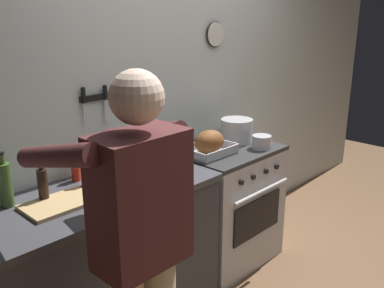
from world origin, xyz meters
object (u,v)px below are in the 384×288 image
Objects in this scene: stock_pot at (237,130)px; bottle_hot_sauce at (76,169)px; bottle_dish_soap at (143,148)px; bottle_cooking_oil at (88,169)px; bottle_vinegar at (120,156)px; bottle_olive_oil at (5,184)px; cutting_board at (59,204)px; stove at (224,204)px; saucepan at (262,142)px; bottle_soy_sauce at (43,184)px; person_cook at (139,241)px; roasting_pan at (209,144)px.

bottle_hot_sauce is at bearing 171.63° from stock_pot.
bottle_hot_sauce is 0.51m from bottle_dish_soap.
bottle_cooking_oil is 1.03× the size of bottle_vinegar.
cutting_board is at bearing -44.71° from bottle_olive_oil.
bottle_olive_oil is at bearing -176.56° from bottle_dish_soap.
saucepan reaches higher than stove.
cutting_board is (-1.34, -0.01, 0.46)m from stove.
bottle_hot_sauce is 0.78× the size of bottle_soy_sauce.
stock_pot is 0.82× the size of bottle_olive_oil.
bottle_hot_sauce is at bearing 161.50° from saucepan.
person_cook reaches higher than saucepan.
bottle_vinegar is (-1.00, 0.13, 0.01)m from stock_pot.
bottle_olive_oil is (-0.44, 0.07, 0.02)m from bottle_cooking_oil.
cutting_board is at bearing 179.70° from roasting_pan.
saucepan is at bearing -91.82° from stock_pot.
bottle_olive_oil is at bearing 173.48° from stove.
person_cook reaches higher than bottle_cooking_oil.
stock_pot is (0.38, 0.06, 0.01)m from roasting_pan.
stove is 3.70× the size of bottle_cooking_oil.
bottle_olive_oil is (-1.34, 0.19, 0.05)m from roasting_pan.
bottle_dish_soap is at bearing 17.65° from cutting_board.
roasting_pan is 1.35m from bottle_olive_oil.
stove is 3.06× the size of bottle_olive_oil.
bottle_olive_oil is at bearing 135.29° from cutting_board.
bottle_hot_sauce is (-1.28, 0.19, -0.01)m from stock_pot.
bottle_soy_sauce is at bearing 174.78° from roasting_pan.
cutting_board is 0.14m from bottle_soy_sauce.
stock_pot is 0.99× the size of bottle_cooking_oil.
bottle_dish_soap is (0.95, 0.06, -0.04)m from bottle_olive_oil.
bottle_cooking_oil reaches higher than bottle_hot_sauce.
roasting_pan is at bearing -32.42° from bottle_dish_soap.
person_cook reaches higher than bottle_dish_soap.
roasting_pan is 0.38m from stock_pot.
bottle_olive_oil is at bearing -173.05° from bottle_hot_sauce.
roasting_pan is 1.97× the size of bottle_hot_sauce.
cutting_board is 0.56m from bottle_vinegar.
bottle_vinegar is at bearing 172.63° from stock_pot.
bottle_cooking_oil reaches higher than cutting_board.
bottle_cooking_oil is 0.13m from bottle_hot_sauce.
stock_pot is 0.24m from saucepan.
saucepan is 0.70× the size of bottle_dish_soap.
bottle_soy_sauce is (-0.28, -0.14, 0.02)m from bottle_hot_sauce.
bottle_dish_soap reaches higher than stove.
bottle_cooking_oil is 0.83× the size of bottle_olive_oil.
bottle_vinegar reaches higher than bottle_dish_soap.
stock_pot is at bearing 88.18° from saucepan.
bottle_dish_soap is at bearing 150.46° from saucepan.
bottle_dish_soap is 0.86× the size of bottle_soy_sauce.
bottle_cooking_oil is 0.28m from bottle_vinegar.
person_cook is at bearing -155.54° from stock_pot.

